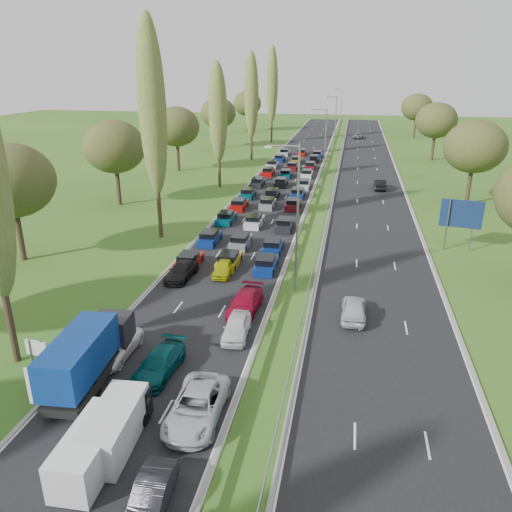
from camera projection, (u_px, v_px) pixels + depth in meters
The scene contains 25 objects.
ground at pixel (324, 190), 75.51m from camera, with size 260.00×260.00×0.00m, color #2A591B.
near_carriageway at pixel (282, 184), 79.00m from camera, with size 10.50×215.00×0.04m, color black.
far_carriageway at pixel (369, 188), 76.61m from camera, with size 10.50×215.00×0.04m, color black.
central_reservation at pixel (325, 183), 77.61m from camera, with size 2.36×215.00×0.32m.
lamp_columns at pixel (325, 152), 71.55m from camera, with size 0.18×140.18×12.00m.
poplar_row at pixel (195, 109), 63.09m from camera, with size 2.80×127.80×22.44m.
woodland_left at pixel (102, 151), 61.52m from camera, with size 8.00×166.00×11.10m.
woodland_right at pixel (491, 157), 57.10m from camera, with size 8.00×153.00×11.10m.
traffic_queue_fill at pixel (278, 188), 74.43m from camera, with size 9.13×68.22×0.80m.
near_car_2 at pixel (114, 347), 31.65m from camera, with size 2.25×4.88×1.36m, color white.
near_car_3 at pixel (182, 271), 43.57m from camera, with size 1.90×4.67×1.36m, color black.
near_car_7 at pixel (159, 363), 29.90m from camera, with size 1.95×4.81×1.40m, color #044549.
near_car_8 at pixel (224, 268), 44.28m from camera, with size 1.53×3.81×1.30m, color #ABAE0B.
near_car_9 at pixel (151, 496), 20.71m from camera, with size 1.38×3.96×1.31m, color black.
near_car_10 at pixel (197, 406), 26.00m from camera, with size 2.58×5.60×1.56m, color #B8BBC2.
near_car_11 at pixel (245, 302), 37.60m from camera, with size 2.03×4.99×1.45m, color maroon.
near_car_12 at pixel (237, 327), 34.09m from camera, with size 1.67×4.14×1.41m, color silver.
far_car_0 at pixel (354, 309), 36.57m from camera, with size 1.79×4.46×1.52m, color #B8BBC2.
far_car_1 at pixel (380, 184), 75.45m from camera, with size 1.65×4.74×1.56m, color black.
far_car_2 at pixel (358, 136), 129.88m from camera, with size 2.28×4.95×1.38m, color slate.
blue_lorry at pixel (89, 354), 28.83m from camera, with size 2.26×8.15×3.44m.
white_van_front at pixel (116, 424), 24.34m from camera, with size 1.95×4.98×2.00m.
white_van_rear at pixel (94, 446), 22.97m from camera, with size 1.94×4.95×1.99m.
info_sign at pixel (37, 351), 29.93m from camera, with size 1.50×0.26×2.10m.
direction_sign at pixel (461, 216), 49.27m from camera, with size 3.95×0.82×5.20m.
Camera 1 is at (8.44, 5.22, 17.35)m, focal length 35.00 mm.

